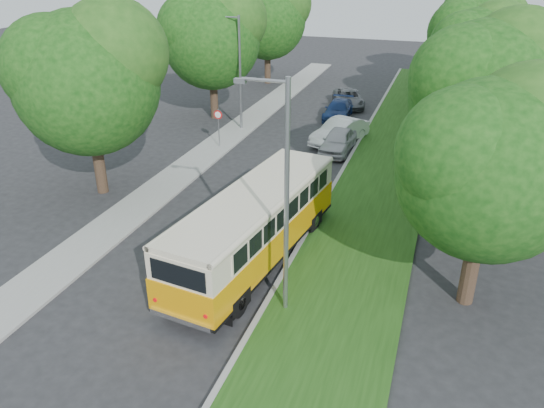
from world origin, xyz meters
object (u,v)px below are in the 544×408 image
(car_silver, at_px, (338,141))
(car_grey, at_px, (348,98))
(lamppost_near, at_px, (284,194))
(car_blue, at_px, (338,110))
(vintage_bus, at_px, (255,228))
(lamppost_far, at_px, (239,69))
(car_white, at_px, (340,132))

(car_silver, height_order, car_grey, car_silver)
(car_silver, bearing_deg, car_grey, 99.92)
(lamppost_near, distance_m, car_silver, 16.64)
(lamppost_near, xyz_separation_m, car_blue, (-3.05, 23.27, -3.73))
(vintage_bus, distance_m, car_silver, 13.53)
(vintage_bus, height_order, car_grey, vintage_bus)
(car_blue, distance_m, car_grey, 3.48)
(lamppost_far, relative_size, car_silver, 1.79)
(vintage_bus, distance_m, car_grey, 24.13)
(car_silver, bearing_deg, lamppost_far, 164.50)
(lamppost_far, distance_m, car_grey, 10.73)
(vintage_bus, distance_m, car_white, 15.15)
(lamppost_far, relative_size, car_grey, 1.63)
(vintage_bus, bearing_deg, car_blue, 100.90)
(lamppost_far, bearing_deg, car_grey, 54.37)
(lamppost_near, distance_m, vintage_bus, 4.37)
(lamppost_far, xyz_separation_m, car_blue, (5.85, 4.77, -3.47))
(lamppost_near, bearing_deg, car_white, 95.79)
(lamppost_near, relative_size, lamppost_far, 1.07)
(lamppost_near, bearing_deg, lamppost_far, 115.71)
(car_blue, bearing_deg, lamppost_far, -142.69)
(car_silver, bearing_deg, lamppost_near, -82.40)
(lamppost_near, relative_size, car_grey, 1.74)
(vintage_bus, xyz_separation_m, car_blue, (-1.09, 20.61, -0.87))
(lamppost_near, relative_size, car_silver, 1.91)
(car_blue, height_order, car_grey, car_blue)
(vintage_bus, xyz_separation_m, car_white, (0.16, 15.13, -0.74))
(car_silver, height_order, car_white, car_white)
(lamppost_near, xyz_separation_m, car_silver, (-1.55, 16.16, -3.66))
(car_white, relative_size, car_blue, 1.06)
(car_silver, xyz_separation_m, car_white, (-0.26, 1.63, 0.06))
(car_silver, xyz_separation_m, car_blue, (-1.51, 7.11, -0.07))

